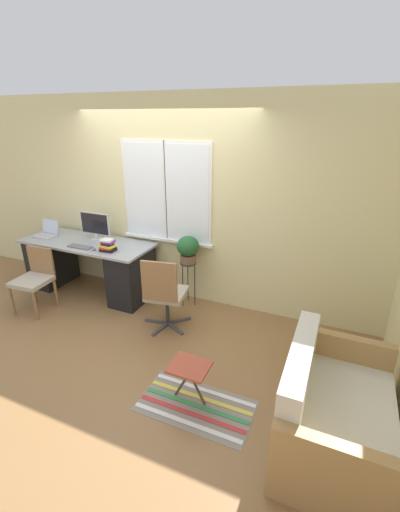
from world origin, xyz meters
name	(u,v)px	position (x,y,z in m)	size (l,w,h in m)	color
ground_plane	(140,318)	(0.00, 0.00, 0.00)	(14.00, 14.00, 0.00)	olive
wall_back_with_window	(166,202)	(0.00, 0.81, 1.35)	(9.00, 0.12, 2.70)	beige
desk	(90,265)	(-1.06, 0.37, 0.41)	(1.92, 0.73, 0.77)	#9EA3A8
laptop	(47,233)	(-1.76, 0.34, 0.83)	(0.30, 0.26, 0.23)	#B7B7BC
monitor	(95,225)	(-0.98, 0.50, 0.99)	(0.47, 0.16, 0.39)	silver
keyboard	(80,247)	(-0.98, 0.15, 0.78)	(0.35, 0.12, 0.02)	slate
mouse	(94,249)	(-0.73, 0.13, 0.79)	(0.04, 0.06, 0.03)	slate
book_stack	(108,246)	(-0.55, 0.19, 0.85)	(0.22, 0.16, 0.16)	black
desk_chair_wooden	(34,277)	(-1.38, -0.32, 0.46)	(0.46, 0.47, 0.82)	olive
office_chair_swivel	(164,293)	(0.42, -0.06, 0.49)	(0.58, 0.58, 0.94)	#47474C
couch_loveseat	(331,414)	(2.36, -0.94, 0.28)	(0.80, 1.25, 0.83)	silver
plant_stand	(188,269)	(0.42, 0.59, 0.53)	(0.22, 0.22, 0.63)	#333338
potted_plant	(188,248)	(0.42, 0.59, 0.82)	(0.29, 0.29, 0.36)	brown
floor_rug_striped	(196,405)	(1.26, -1.03, 0.00)	(1.02, 0.55, 0.01)	gray
folding_stool	(189,370)	(1.18, -0.98, 0.34)	(0.35, 0.30, 0.39)	#B24C33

